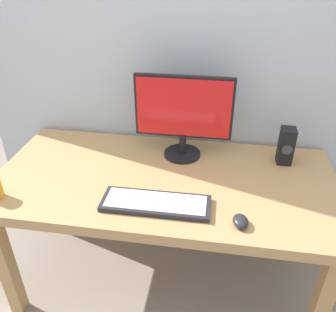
# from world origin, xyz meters

# --- Properties ---
(ground_plane) EXTENTS (6.00, 6.00, 0.00)m
(ground_plane) POSITION_xyz_m (0.00, 0.00, 0.00)
(ground_plane) COLOR gray
(desk) EXTENTS (1.64, 0.79, 0.73)m
(desk) POSITION_xyz_m (0.00, 0.00, 0.65)
(desk) COLOR tan
(desk) RESTS_ON ground_plane
(monitor) EXTENTS (0.49, 0.19, 0.43)m
(monitor) POSITION_xyz_m (0.06, 0.23, 0.96)
(monitor) COLOR black
(monitor) RESTS_ON desk
(keyboard_primary) EXTENTS (0.47, 0.16, 0.03)m
(keyboard_primary) POSITION_xyz_m (-0.00, -0.22, 0.74)
(keyboard_primary) COLOR #232328
(keyboard_primary) RESTS_ON desk
(mouse) EXTENTS (0.07, 0.09, 0.04)m
(mouse) POSITION_xyz_m (0.35, -0.28, 0.74)
(mouse) COLOR #232328
(mouse) RESTS_ON desk
(speaker_right) EXTENTS (0.07, 0.08, 0.19)m
(speaker_right) POSITION_xyz_m (0.58, 0.23, 0.82)
(speaker_right) COLOR black
(speaker_right) RESTS_ON desk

